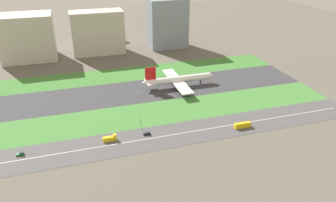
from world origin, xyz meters
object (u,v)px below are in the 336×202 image
at_px(bus_0, 242,125).
at_px(car_3, 147,134).
at_px(terminal_building, 27,37).
at_px(fuel_tank_west, 115,35).
at_px(truck_0, 110,138).
at_px(office_tower, 168,23).
at_px(hangar_building, 98,32).
at_px(car_0, 20,154).
at_px(traffic_light, 141,124).
at_px(airliner, 177,80).

distance_m(bus_0, car_3, 63.78).
bearing_deg(terminal_building, car_3, -66.18).
height_order(bus_0, fuel_tank_west, fuel_tank_west).
height_order(truck_0, terminal_building, terminal_building).
bearing_deg(office_tower, terminal_building, 180.00).
xyz_separation_m(bus_0, hangar_building, (-72.03, 192.00, 21.12)).
height_order(car_0, traffic_light, traffic_light).
distance_m(car_0, office_tower, 234.75).
bearing_deg(truck_0, car_3, 0.00).
relative_size(traffic_light, terminal_building, 0.14).
relative_size(traffic_light, fuel_tank_west, 0.42).
bearing_deg(car_3, fuel_tank_west, 85.94).
bearing_deg(airliner, terminal_building, 137.35).
bearing_deg(hangar_building, bus_0, -69.44).
xyz_separation_m(airliner, car_0, (-119.24, -68.00, -5.31)).
xyz_separation_m(car_3, hangar_building, (-9.05, 182.00, 22.02)).
xyz_separation_m(car_3, traffic_light, (-2.20, 7.99, 3.37)).
bearing_deg(office_tower, traffic_light, -112.55).
height_order(airliner, office_tower, office_tower).
bearing_deg(bus_0, car_3, -9.02).
bearing_deg(traffic_light, terminal_building, 114.18).
bearing_deg(fuel_tank_west, truck_0, -99.94).
height_order(car_0, terminal_building, terminal_building).
height_order(truck_0, car_0, truck_0).
height_order(hangar_building, office_tower, office_tower).
bearing_deg(hangar_building, traffic_light, -87.75).
bearing_deg(terminal_building, office_tower, 0.00).
xyz_separation_m(bus_0, car_3, (-62.98, 10.00, -0.90)).
distance_m(bus_0, car_0, 139.18).
bearing_deg(truck_0, fuel_tank_west, 80.06).
bearing_deg(car_0, traffic_light, 6.20).
xyz_separation_m(airliner, fuel_tank_west, (-27.31, 159.00, 0.19)).
relative_size(terminal_building, fuel_tank_west, 3.12).
xyz_separation_m(car_3, terminal_building, (-80.34, 182.00, 22.36)).
relative_size(terminal_building, hangar_building, 0.96).
xyz_separation_m(bus_0, fuel_tank_west, (-46.89, 237.00, 4.61)).
xyz_separation_m(car_3, office_tower, (70.05, 182.00, 26.53)).
bearing_deg(car_0, hangar_building, 69.85).
height_order(hangar_building, fuel_tank_west, hangar_building).
distance_m(car_3, traffic_light, 8.95).
height_order(terminal_building, fuel_tank_west, terminal_building).
bearing_deg(airliner, car_3, -122.55).
bearing_deg(car_3, office_tower, 68.95).
bearing_deg(car_3, airliner, 57.45).
relative_size(airliner, office_tower, 1.18).
height_order(airliner, car_0, airliner).
relative_size(traffic_light, office_tower, 0.13).
bearing_deg(fuel_tank_west, traffic_light, -94.78).
distance_m(airliner, office_tower, 118.98).
relative_size(airliner, fuel_tank_west, 3.82).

